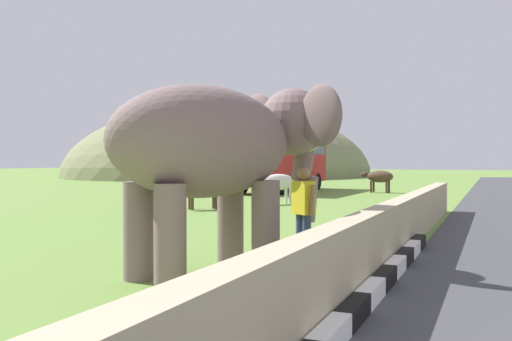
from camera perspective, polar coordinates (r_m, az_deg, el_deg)
barrier_parapet at (r=6.13m, az=7.70°, el=-10.74°), size 28.00×0.36×1.00m
elephant at (r=8.35m, az=-3.53°, el=2.61°), size 4.00×3.32×3.00m
person_handler at (r=9.46m, az=5.05°, el=-3.98°), size 0.45×0.59×1.66m
bus_red at (r=31.06m, az=2.76°, el=1.61°), size 8.98×2.69×3.50m
cow_near at (r=21.89m, az=2.30°, el=-1.30°), size 1.71×1.55×1.23m
cow_mid at (r=19.57m, az=-5.75°, el=-1.58°), size 1.63×1.64×1.23m
cow_far at (r=30.56m, az=12.91°, el=-0.68°), size 0.88×1.93×1.23m
hill_east at (r=66.02m, az=-3.16°, el=-0.53°), size 42.89×34.31×16.80m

